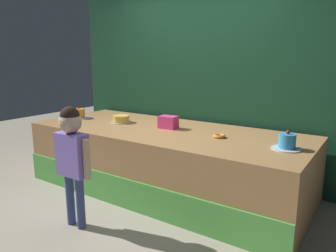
{
  "coord_description": "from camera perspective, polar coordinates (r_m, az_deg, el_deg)",
  "views": [
    {
      "loc": [
        2.13,
        -2.4,
        1.59
      ],
      "look_at": [
        0.22,
        0.4,
        0.87
      ],
      "focal_mm": 34.17,
      "sensor_mm": 36.0,
      "label": 1
    }
  ],
  "objects": [
    {
      "name": "donut",
      "position": [
        3.46,
        9.13,
        -1.78
      ],
      "size": [
        0.13,
        0.13,
        0.03
      ],
      "primitive_type": "torus",
      "color": "orange",
      "rests_on": "stage_platform"
    },
    {
      "name": "cake_right",
      "position": [
        3.18,
        20.48,
        -2.75
      ],
      "size": [
        0.28,
        0.28,
        0.18
      ],
      "color": "silver",
      "rests_on": "stage_platform"
    },
    {
      "name": "child_figure",
      "position": [
        3.09,
        -16.75,
        -4.23
      ],
      "size": [
        0.45,
        0.21,
        1.17
      ],
      "color": "#3F4C8C",
      "rests_on": "ground_plane"
    },
    {
      "name": "cake_center",
      "position": [
        4.26,
        -8.34,
        1.22
      ],
      "size": [
        0.27,
        0.27,
        0.09
      ],
      "color": "silver",
      "rests_on": "stage_platform"
    },
    {
      "name": "stage_platform",
      "position": [
        3.92,
        -0.54,
        -6.03
      ],
      "size": [
        3.36,
        1.37,
        0.76
      ],
      "color": "#B27F4C",
      "rests_on": "ground_plane"
    },
    {
      "name": "curtain_backdrop",
      "position": [
        4.39,
        5.34,
        11.78
      ],
      "size": [
        4.03,
        0.08,
        3.16
      ],
      "primitive_type": "cube",
      "color": "#19472D",
      "rests_on": "ground_plane"
    },
    {
      "name": "cake_left",
      "position": [
        4.7,
        -15.62,
        2.03
      ],
      "size": [
        0.34,
        0.34,
        0.16
      ],
      "color": "silver",
      "rests_on": "stage_platform"
    },
    {
      "name": "pink_box",
      "position": [
        3.86,
        0.04,
        0.69
      ],
      "size": [
        0.23,
        0.16,
        0.15
      ],
      "primitive_type": "cube",
      "rotation": [
        0.0,
        0.0,
        0.07
      ],
      "color": "#F33C8C",
      "rests_on": "stage_platform"
    },
    {
      "name": "ground_plane",
      "position": [
        3.58,
        -6.83,
        -14.52
      ],
      "size": [
        12.0,
        12.0,
        0.0
      ],
      "primitive_type": "plane",
      "color": "#ADA38E"
    }
  ]
}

